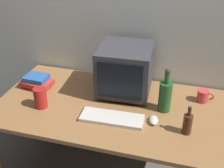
{
  "coord_description": "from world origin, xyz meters",
  "views": [
    {
      "loc": [
        0.48,
        -1.68,
        1.92
      ],
      "look_at": [
        0.0,
        0.0,
        0.9
      ],
      "focal_mm": 47.55,
      "sensor_mm": 36.0,
      "label": 1
    }
  ],
  "objects_px": {
    "book_stack": "(37,82)",
    "mug": "(203,96)",
    "crt_monitor": "(125,70)",
    "bottle_short": "(188,123)",
    "keyboard": "(112,118)",
    "bottle_tall": "(165,95)",
    "metal_canister": "(40,98)",
    "computer_mouse": "(153,120)"
  },
  "relations": [
    {
      "from": "bottle_short",
      "to": "metal_canister",
      "type": "relative_size",
      "value": 1.33
    },
    {
      "from": "keyboard",
      "to": "metal_canister",
      "type": "height_order",
      "value": "metal_canister"
    },
    {
      "from": "mug",
      "to": "crt_monitor",
      "type": "bearing_deg",
      "value": -176.86
    },
    {
      "from": "book_stack",
      "to": "metal_canister",
      "type": "height_order",
      "value": "metal_canister"
    },
    {
      "from": "mug",
      "to": "book_stack",
      "type": "bearing_deg",
      "value": -173.07
    },
    {
      "from": "bottle_tall",
      "to": "computer_mouse",
      "type": "bearing_deg",
      "value": -106.37
    },
    {
      "from": "book_stack",
      "to": "metal_canister",
      "type": "distance_m",
      "value": 0.28
    },
    {
      "from": "book_stack",
      "to": "computer_mouse",
      "type": "bearing_deg",
      "value": -11.6
    },
    {
      "from": "bottle_tall",
      "to": "bottle_short",
      "type": "bearing_deg",
      "value": -51.37
    },
    {
      "from": "keyboard",
      "to": "metal_canister",
      "type": "bearing_deg",
      "value": 176.7
    },
    {
      "from": "computer_mouse",
      "to": "bottle_tall",
      "type": "height_order",
      "value": "bottle_tall"
    },
    {
      "from": "metal_canister",
      "to": "bottle_short",
      "type": "bearing_deg",
      "value": -0.63
    },
    {
      "from": "keyboard",
      "to": "book_stack",
      "type": "bearing_deg",
      "value": 158.02
    },
    {
      "from": "keyboard",
      "to": "metal_canister",
      "type": "distance_m",
      "value": 0.53
    },
    {
      "from": "metal_canister",
      "to": "crt_monitor",
      "type": "bearing_deg",
      "value": 34.29
    },
    {
      "from": "keyboard",
      "to": "bottle_tall",
      "type": "relative_size",
      "value": 1.31
    },
    {
      "from": "keyboard",
      "to": "bottle_tall",
      "type": "xyz_separation_m",
      "value": [
        0.32,
        0.21,
        0.11
      ]
    },
    {
      "from": "computer_mouse",
      "to": "bottle_short",
      "type": "height_order",
      "value": "bottle_short"
    },
    {
      "from": "crt_monitor",
      "to": "keyboard",
      "type": "relative_size",
      "value": 0.97
    },
    {
      "from": "crt_monitor",
      "to": "book_stack",
      "type": "distance_m",
      "value": 0.7
    },
    {
      "from": "keyboard",
      "to": "mug",
      "type": "height_order",
      "value": "mug"
    },
    {
      "from": "keyboard",
      "to": "computer_mouse",
      "type": "xyz_separation_m",
      "value": [
        0.27,
        0.05,
        0.01
      ]
    },
    {
      "from": "keyboard",
      "to": "bottle_tall",
      "type": "height_order",
      "value": "bottle_tall"
    },
    {
      "from": "bottle_short",
      "to": "book_stack",
      "type": "xyz_separation_m",
      "value": [
        -1.16,
        0.24,
        -0.03
      ]
    },
    {
      "from": "crt_monitor",
      "to": "book_stack",
      "type": "bearing_deg",
      "value": -169.89
    },
    {
      "from": "crt_monitor",
      "to": "mug",
      "type": "relative_size",
      "value": 3.38
    },
    {
      "from": "bottle_short",
      "to": "crt_monitor",
      "type": "bearing_deg",
      "value": 143.17
    },
    {
      "from": "computer_mouse",
      "to": "book_stack",
      "type": "height_order",
      "value": "book_stack"
    },
    {
      "from": "book_stack",
      "to": "mug",
      "type": "bearing_deg",
      "value": 6.93
    },
    {
      "from": "mug",
      "to": "keyboard",
      "type": "bearing_deg",
      "value": -145.47
    },
    {
      "from": "keyboard",
      "to": "bottle_short",
      "type": "height_order",
      "value": "bottle_short"
    },
    {
      "from": "bottle_short",
      "to": "mug",
      "type": "xyz_separation_m",
      "value": [
        0.09,
        0.4,
        -0.03
      ]
    },
    {
      "from": "bottle_tall",
      "to": "metal_canister",
      "type": "bearing_deg",
      "value": -166.65
    },
    {
      "from": "crt_monitor",
      "to": "metal_canister",
      "type": "relative_size",
      "value": 2.7
    },
    {
      "from": "crt_monitor",
      "to": "computer_mouse",
      "type": "distance_m",
      "value": 0.45
    },
    {
      "from": "crt_monitor",
      "to": "book_stack",
      "type": "relative_size",
      "value": 1.61
    },
    {
      "from": "mug",
      "to": "computer_mouse",
      "type": "bearing_deg",
      "value": -131.15
    },
    {
      "from": "computer_mouse",
      "to": "book_stack",
      "type": "bearing_deg",
      "value": 156.38
    },
    {
      "from": "mug",
      "to": "bottle_short",
      "type": "bearing_deg",
      "value": -102.52
    },
    {
      "from": "book_stack",
      "to": "bottle_tall",
      "type": "bearing_deg",
      "value": -1.98
    },
    {
      "from": "crt_monitor",
      "to": "computer_mouse",
      "type": "xyz_separation_m",
      "value": [
        0.27,
        -0.32,
        -0.17
      ]
    },
    {
      "from": "mug",
      "to": "metal_canister",
      "type": "relative_size",
      "value": 0.8
    }
  ]
}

